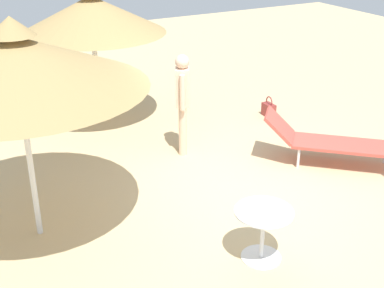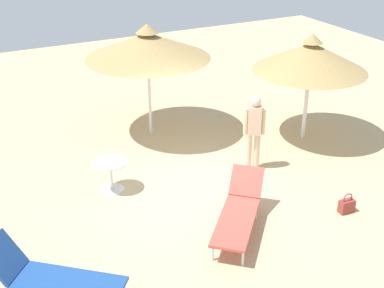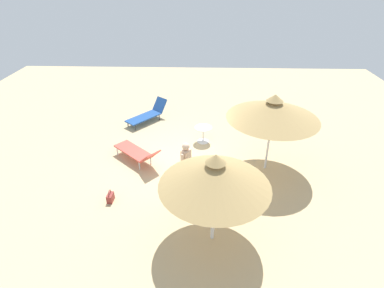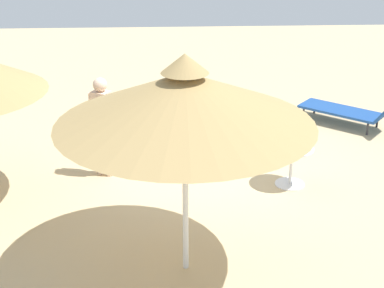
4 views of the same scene
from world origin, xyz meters
name	(u,v)px [view 2 (image 2 of 4)]	position (x,y,z in m)	size (l,w,h in m)	color
ground	(197,189)	(0.00, 0.00, -0.05)	(24.00, 24.00, 0.10)	tan
parasol_umbrella_center	(311,56)	(-0.94, 3.46, 2.07)	(2.67, 2.67, 2.61)	white
parasol_umbrella_far_right	(148,45)	(-2.89, 0.20, 2.26)	(2.98, 2.98, 2.77)	white
lounge_chair_back	(239,211)	(1.68, -0.03, 0.42)	(1.95, 1.85, 0.82)	#CC4C3F
lounge_chair_near_left	(51,276)	(1.83, -3.42, 0.37)	(1.82, 1.99, 0.88)	#1E478C
person_standing_edge	(254,128)	(-0.16, 1.46, 0.98)	(0.32, 0.42, 1.71)	beige
handbag	(347,206)	(2.12, 2.12, 0.14)	(0.18, 0.30, 0.42)	maroon
side_table_round	(111,171)	(-0.69, -1.59, 0.45)	(0.69, 0.69, 0.66)	silver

